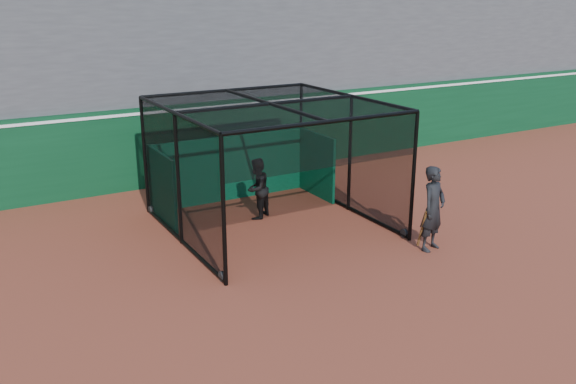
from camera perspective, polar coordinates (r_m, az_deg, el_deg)
ground at (r=12.72m, az=2.88°, el=-8.71°), size 120.00×120.00×0.00m
outfield_wall at (r=19.58m, az=-10.61°, el=4.55°), size 50.00×0.50×2.50m
grandstand at (r=22.72m, az=-14.39°, el=14.25°), size 50.00×7.85×8.95m
batting_cage at (r=15.43m, az=-1.67°, el=2.42°), size 4.99×5.27×3.18m
batter at (r=16.18m, az=-2.92°, el=0.32°), size 1.01×0.96×1.64m
on_deck_player at (r=14.46m, az=13.42°, el=-1.54°), size 0.85×0.68×2.02m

